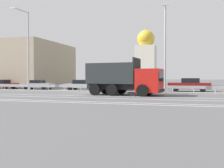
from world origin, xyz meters
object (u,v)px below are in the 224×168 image
at_px(median_road_sign, 152,80).
at_px(parked_car_5, 135,85).
at_px(street_lamp_1, 27,47).
at_px(parked_car_6, 189,85).
at_px(parked_car_2, 0,84).
at_px(dump_truck, 133,82).
at_px(parked_car_3, 38,85).
at_px(church_tower, 146,59).
at_px(parked_car_4, 83,85).
at_px(street_lamp_2, 165,46).

relative_size(median_road_sign, parked_car_5, 0.57).
xyz_separation_m(street_lamp_1, parked_car_6, (17.99, 4.92, -4.39)).
xyz_separation_m(median_road_sign, parked_car_2, (-21.83, 4.57, -0.67)).
bearing_deg(parked_car_2, street_lamp_1, -125.34).
relative_size(dump_truck, parked_car_3, 1.69).
relative_size(parked_car_2, parked_car_3, 1.15).
xyz_separation_m(parked_car_5, church_tower, (-1.27, 17.42, 4.35)).
relative_size(parked_car_3, parked_car_6, 0.89).
relative_size(parked_car_4, parked_car_5, 1.11).
bearing_deg(median_road_sign, parked_car_3, 164.24).
distance_m(street_lamp_2, parked_car_4, 12.40).
bearing_deg(dump_truck, parked_car_5, -164.61).
distance_m(median_road_sign, parked_car_3, 16.46).
height_order(street_lamp_1, church_tower, church_tower).
bearing_deg(street_lamp_1, parked_car_3, 107.87).
xyz_separation_m(street_lamp_1, church_tower, (10.38, 22.20, -0.12)).
distance_m(dump_truck, street_lamp_2, 5.17).
xyz_separation_m(street_lamp_1, parked_car_4, (4.99, 4.63, -4.49)).
bearing_deg(church_tower, parked_car_3, -123.79).
xyz_separation_m(dump_truck, church_tower, (-2.64, 25.29, 3.80)).
xyz_separation_m(street_lamp_2, parked_car_4, (-10.65, 4.92, -4.04)).
height_order(parked_car_3, parked_car_6, parked_car_6).
height_order(dump_truck, parked_car_6, dump_truck).
xyz_separation_m(parked_car_2, parked_car_3, (6.00, -0.10, -0.00)).
relative_size(parked_car_4, church_tower, 0.43).
relative_size(street_lamp_1, parked_car_6, 1.95).
xyz_separation_m(street_lamp_1, parked_car_3, (-1.46, 4.52, -4.50)).
bearing_deg(parked_car_2, street_lamp_2, -105.58).
xyz_separation_m(parked_car_2, church_tower, (17.84, 17.58, 4.37)).
height_order(dump_truck, parked_car_5, dump_truck).
height_order(median_road_sign, parked_car_3, median_road_sign).
xyz_separation_m(street_lamp_1, parked_car_5, (11.65, 4.78, -4.47)).
distance_m(street_lamp_1, church_tower, 24.50).
distance_m(parked_car_3, parked_car_5, 13.11).
bearing_deg(parked_car_4, street_lamp_1, -44.51).
relative_size(dump_truck, parked_car_4, 1.46).
relative_size(dump_truck, parked_car_5, 1.62).
distance_m(median_road_sign, street_lamp_1, 14.87).
xyz_separation_m(dump_truck, parked_car_6, (4.98, 8.01, -0.47)).
height_order(median_road_sign, parked_car_5, median_road_sign).
relative_size(street_lamp_2, parked_car_2, 1.74).
xyz_separation_m(median_road_sign, parked_car_6, (3.63, 4.87, -0.57)).
height_order(parked_car_4, parked_car_5, parked_car_5).
xyz_separation_m(parked_car_2, parked_car_6, (25.45, 0.30, 0.11)).
bearing_deg(parked_car_6, dump_truck, 149.22).
relative_size(street_lamp_2, church_tower, 0.76).
bearing_deg(parked_car_3, parked_car_5, 88.23).
bearing_deg(parked_car_3, parked_car_4, 88.10).
bearing_deg(parked_car_2, parked_car_6, -92.90).
distance_m(median_road_sign, parked_car_2, 22.31).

